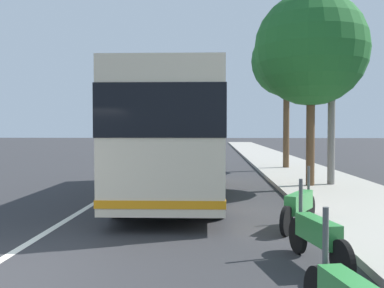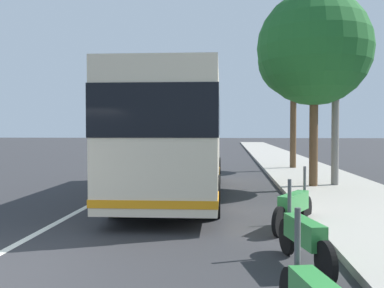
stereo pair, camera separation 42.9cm
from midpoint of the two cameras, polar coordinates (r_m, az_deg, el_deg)
name	(u,v)px [view 1 (the left image)]	position (r m, az deg, el deg)	size (l,w,h in m)	color
sidewalk_curb	(326,186)	(16.34, 16.13, -5.15)	(110.00, 3.60, 0.14)	#9E998E
lane_divider_line	(122,186)	(16.31, -9.68, -5.36)	(110.00, 0.16, 0.01)	silver
coach_bus	(177,132)	(13.52, -2.83, 1.57)	(10.27, 2.75, 3.49)	beige
motorcycle_by_tree	(317,236)	(6.90, 14.04, -11.40)	(2.01, 0.52, 1.24)	black
motorcycle_mid_row	(299,206)	(9.47, 12.33, -7.74)	(1.97, 1.08, 1.24)	black
car_behind_bus	(161,144)	(42.67, -4.29, 0.02)	(4.47, 2.01, 1.47)	red
car_side_street	(140,147)	(34.70, -7.02, -0.34)	(4.11, 1.97, 1.60)	gray
roadside_tree_mid_block	(311,50)	(15.84, 14.28, 11.67)	(3.84, 3.84, 6.69)	brown
roadside_tree_far_block	(287,62)	(23.17, 11.52, 10.30)	(3.55, 3.55, 7.28)	brown
utility_pole	(332,61)	(16.30, 16.80, 10.17)	(0.25, 0.25, 8.84)	slate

